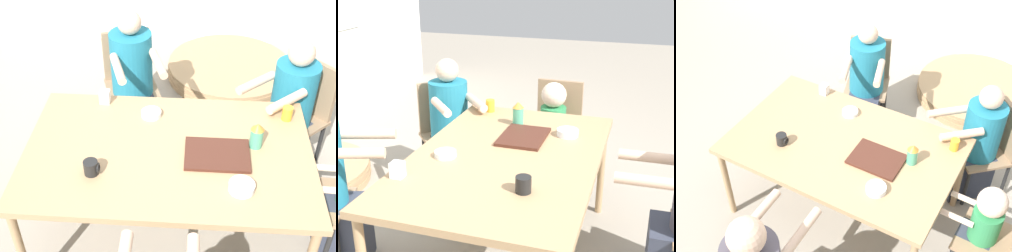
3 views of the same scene
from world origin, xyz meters
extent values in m
plane|color=gray|center=(0.00, 0.00, 0.00)|extent=(16.00, 16.00, 0.00)
cube|color=tan|center=(0.00, 0.00, 0.72)|extent=(1.67, 1.07, 0.04)
cylinder|color=tan|center=(-0.78, -0.48, 0.35)|extent=(0.05, 0.05, 0.70)
cylinder|color=tan|center=(-0.78, 0.48, 0.35)|extent=(0.05, 0.05, 0.70)
cylinder|color=tan|center=(0.78, 0.48, 0.35)|extent=(0.05, 0.05, 0.70)
cube|color=#937556|center=(0.86, 0.77, 0.42)|extent=(0.56, 0.56, 0.03)
cube|color=#937556|center=(1.00, 0.89, 0.64)|extent=(0.28, 0.31, 0.42)
cylinder|color=black|center=(0.85, 0.53, 0.20)|extent=(0.03, 0.03, 0.40)
cylinder|color=black|center=(0.62, 0.78, 0.20)|extent=(0.03, 0.03, 0.40)
cylinder|color=black|center=(1.10, 0.75, 0.20)|extent=(0.03, 0.03, 0.40)
cylinder|color=black|center=(0.88, 1.01, 0.20)|extent=(0.03, 0.03, 0.40)
cube|color=#937556|center=(-0.37, 1.09, 0.42)|extent=(0.51, 0.51, 0.03)
cube|color=#937556|center=(-0.43, 1.26, 0.64)|extent=(0.37, 0.16, 0.42)
cylinder|color=black|center=(-0.15, 0.99, 0.20)|extent=(0.03, 0.03, 0.40)
cylinder|color=black|center=(-0.48, 0.88, 0.20)|extent=(0.03, 0.03, 0.40)
cylinder|color=black|center=(-0.26, 1.31, 0.20)|extent=(0.03, 0.03, 0.40)
cylinder|color=black|center=(-0.58, 1.20, 0.20)|extent=(0.03, 0.03, 0.40)
cube|color=#937556|center=(1.15, -0.05, 0.42)|extent=(0.42, 0.42, 0.03)
cylinder|color=black|center=(0.99, 0.13, 0.20)|extent=(0.03, 0.03, 0.40)
cylinder|color=black|center=(1.33, 0.12, 0.20)|extent=(0.03, 0.03, 0.40)
cube|color=#333847|center=(0.79, 0.70, 0.21)|extent=(0.45, 0.44, 0.43)
cylinder|color=#1E7089|center=(0.83, 0.74, 0.67)|extent=(0.30, 0.30, 0.47)
sphere|color=#DBB293|center=(0.83, 0.74, 0.99)|extent=(0.18, 0.18, 0.18)
cylinder|color=#DBB293|center=(0.73, 0.47, 0.79)|extent=(0.29, 0.27, 0.06)
cylinder|color=#DBB293|center=(0.55, 0.67, 0.79)|extent=(0.29, 0.27, 0.06)
cube|color=#333847|center=(-0.34, 0.99, 0.21)|extent=(0.40, 0.46, 0.43)
cylinder|color=#1E7089|center=(-0.36, 1.06, 0.68)|extent=(0.32, 0.32, 0.50)
sphere|color=#DBB293|center=(-0.36, 1.06, 1.02)|extent=(0.18, 0.18, 0.18)
cylinder|color=#DBB293|center=(-0.13, 0.84, 0.82)|extent=(0.17, 0.35, 0.06)
cylinder|color=#DBB293|center=(-0.41, 0.75, 0.82)|extent=(0.17, 0.35, 0.06)
sphere|color=#DBB293|center=(0.02, -1.11, 0.98)|extent=(0.23, 0.23, 0.23)
cylinder|color=#DBB293|center=(-0.14, -0.82, 0.76)|extent=(0.07, 0.38, 0.06)
cylinder|color=#DBB293|center=(0.17, -0.82, 0.76)|extent=(0.07, 0.38, 0.06)
cube|color=#333847|center=(1.07, -0.04, 0.21)|extent=(0.25, 0.19, 0.43)
cylinder|color=#2D844C|center=(1.11, -0.04, 0.56)|extent=(0.20, 0.20, 0.26)
sphere|color=beige|center=(1.11, -0.04, 0.79)|extent=(0.20, 0.20, 0.20)
cylinder|color=beige|center=(0.94, -0.13, 0.61)|extent=(0.23, 0.05, 0.04)
cylinder|color=beige|center=(0.94, 0.05, 0.61)|extent=(0.23, 0.05, 0.04)
cube|color=#472319|center=(0.28, -0.03, 0.75)|extent=(0.37, 0.28, 0.02)
cylinder|color=black|center=(-0.40, -0.22, 0.78)|extent=(0.08, 0.08, 0.08)
torus|color=black|center=(-0.36, -0.22, 0.78)|extent=(0.01, 0.06, 0.06)
cylinder|color=#4CA57F|center=(0.51, 0.07, 0.80)|extent=(0.07, 0.07, 0.12)
cone|color=orange|center=(0.51, 0.07, 0.88)|extent=(0.08, 0.08, 0.04)
cylinder|color=gold|center=(0.72, 0.35, 0.78)|extent=(0.07, 0.07, 0.09)
cube|color=silver|center=(-0.45, 0.45, 0.78)|extent=(0.06, 0.06, 0.09)
cylinder|color=silver|center=(-0.13, 0.33, 0.75)|extent=(0.13, 0.13, 0.03)
cylinder|color=silver|center=(0.41, -0.29, 0.76)|extent=(0.14, 0.14, 0.04)
cylinder|color=tan|center=(0.47, 2.02, 0.01)|extent=(1.22, 1.22, 0.03)
cylinder|color=tan|center=(0.47, 2.02, 0.04)|extent=(1.23, 1.23, 0.03)
cylinder|color=tan|center=(0.47, 2.02, 0.07)|extent=(1.22, 1.22, 0.03)
cylinder|color=tan|center=(0.47, 2.02, 0.10)|extent=(1.23, 1.23, 0.03)
cylinder|color=tan|center=(0.47, 2.02, 0.14)|extent=(1.22, 1.22, 0.03)
camera|label=1|loc=(0.14, -2.03, 2.52)|focal=50.00mm
camera|label=2|loc=(-2.38, -0.75, 1.85)|focal=50.00mm
camera|label=3|loc=(1.23, -2.16, 3.12)|focal=50.00mm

